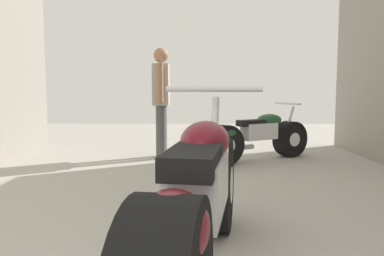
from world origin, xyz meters
TOP-DOWN VIEW (x-y plane):
  - ground_plane at (0.00, 3.30)m, footprint 15.83×15.83m
  - motorcycle_maroon_cruiser at (0.09, 1.85)m, footprint 0.72×2.23m
  - motorcycle_black_naked at (0.96, 5.41)m, footprint 1.59×1.08m
  - mechanic_in_blue at (-0.42, 5.65)m, footprint 0.24×0.64m

SIDE VIEW (x-z plane):
  - ground_plane at x=0.00m, z-range 0.00..0.00m
  - motorcycle_black_naked at x=0.96m, z-range -0.07..0.74m
  - motorcycle_maroon_cruiser at x=0.09m, z-range -0.09..0.95m
  - mechanic_in_blue at x=-0.42m, z-range 0.11..1.72m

